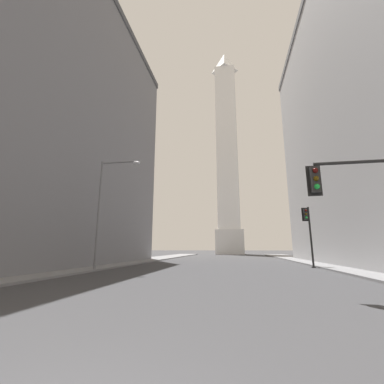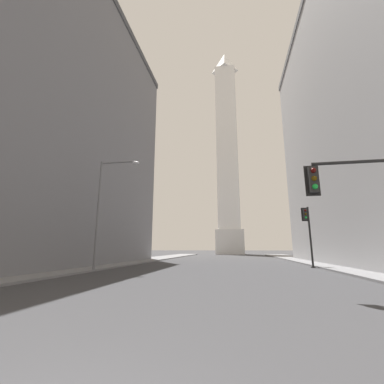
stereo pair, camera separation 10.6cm
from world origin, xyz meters
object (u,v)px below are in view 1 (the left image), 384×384
(obelisk, at_px, (227,150))
(street_lamp, at_px, (105,202))
(traffic_light_mid_right, at_px, (308,227))
(traffic_light_near_right, at_px, (383,190))

(obelisk, xyz_separation_m, street_lamp, (-8.78, -58.14, -26.62))
(obelisk, bearing_deg, traffic_light_mid_right, -80.33)
(traffic_light_near_right, distance_m, traffic_light_mid_right, 15.44)
(obelisk, xyz_separation_m, traffic_light_near_right, (7.61, -66.56, -28.11))
(traffic_light_near_right, height_order, traffic_light_mid_right, traffic_light_mid_right)
(obelisk, bearing_deg, street_lamp, -98.59)
(obelisk, xyz_separation_m, traffic_light_mid_right, (8.72, -51.15, -28.40))
(traffic_light_mid_right, bearing_deg, traffic_light_near_right, -94.11)
(traffic_light_near_right, xyz_separation_m, traffic_light_mid_right, (1.11, 15.40, -0.28))
(traffic_light_near_right, xyz_separation_m, street_lamp, (-16.40, 8.41, 1.49))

